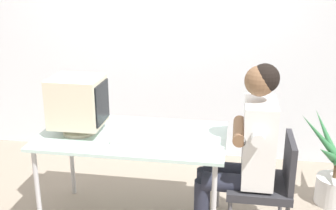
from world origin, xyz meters
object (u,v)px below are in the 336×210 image
(crt_monitor, at_px, (78,102))
(person_seated, at_px, (246,145))
(desk, at_px, (133,142))
(potted_plant, at_px, (336,169))
(office_chair, at_px, (267,180))
(keyboard, at_px, (129,133))

(crt_monitor, relative_size, person_seated, 0.33)
(desk, relative_size, potted_plant, 1.76)
(desk, bearing_deg, office_chair, -1.34)
(potted_plant, bearing_deg, desk, -161.78)
(desk, relative_size, person_seated, 1.06)
(desk, relative_size, keyboard, 3.36)
(crt_monitor, xyz_separation_m, person_seated, (1.25, 0.01, -0.26))
(potted_plant, bearing_deg, office_chair, -137.60)
(keyboard, distance_m, office_chair, 1.08)
(keyboard, bearing_deg, potted_plant, 18.06)
(desk, bearing_deg, potted_plant, 18.22)
(keyboard, height_order, potted_plant, potted_plant)
(person_seated, bearing_deg, office_chair, -0.00)
(desk, distance_m, keyboard, 0.08)
(crt_monitor, distance_m, potted_plant, 2.21)
(crt_monitor, bearing_deg, person_seated, 0.33)
(desk, bearing_deg, person_seated, -1.60)
(crt_monitor, distance_m, person_seated, 1.28)
(keyboard, distance_m, potted_plant, 1.79)
(office_chair, xyz_separation_m, potted_plant, (0.61, 0.56, -0.13))
(crt_monitor, distance_m, office_chair, 1.51)
(crt_monitor, xyz_separation_m, potted_plant, (2.03, 0.57, -0.66))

